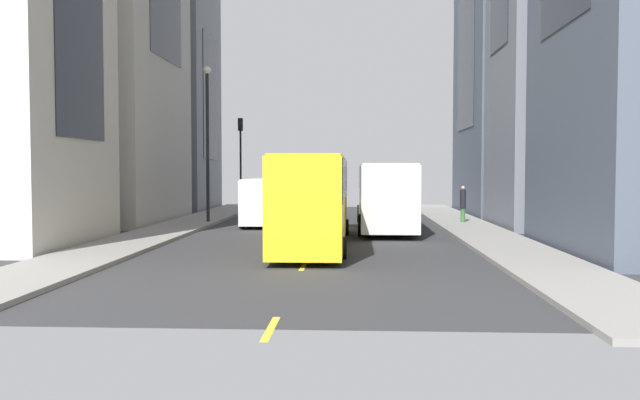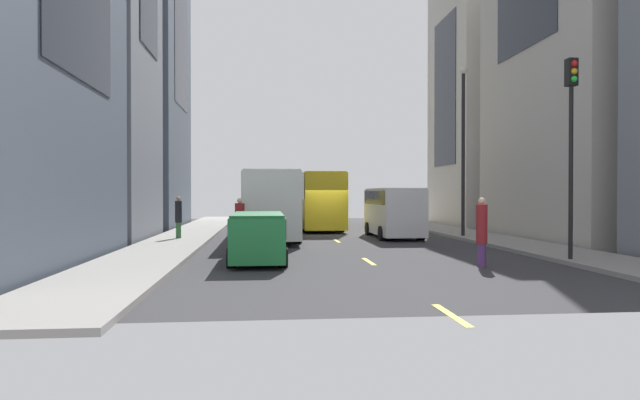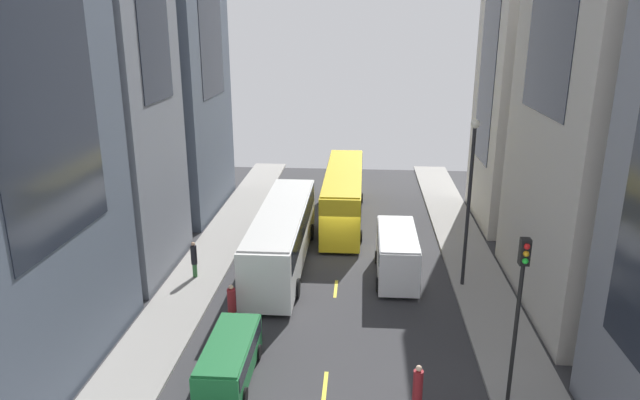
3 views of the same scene
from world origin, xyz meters
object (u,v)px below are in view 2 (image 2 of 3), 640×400
car_green_0 (258,233)px  traffic_light_near_corner (571,121)px  pedestrian_crossing_near (240,223)px  delivery_van_white (393,209)px  pedestrian_crossing_mid (178,216)px  streetcar_yellow (316,196)px  pedestrian_waiting_curb (482,230)px  city_bus_white (270,199)px

car_green_0 → traffic_light_near_corner: bearing=-7.9°
pedestrian_crossing_near → car_green_0: bearing=-71.1°
delivery_van_white → pedestrian_crossing_mid: (-10.85, -1.13, -0.30)m
streetcar_yellow → pedestrian_crossing_mid: streetcar_yellow is taller
pedestrian_waiting_curb → traffic_light_near_corner: 4.78m
car_green_0 → pedestrian_crossing_near: pedestrian_crossing_near is taller
car_green_0 → pedestrian_crossing_near: size_ratio=2.20×
pedestrian_crossing_mid → pedestrian_waiting_curb: size_ratio=0.92×
delivery_van_white → pedestrian_crossing_near: 9.75m
traffic_light_near_corner → pedestrian_crossing_near: bearing=154.2°
city_bus_white → traffic_light_near_corner: bearing=-52.1°
pedestrian_crossing_near → traffic_light_near_corner: bearing=-18.1°
delivery_van_white → pedestrian_waiting_curb: (0.10, -11.71, -0.37)m
pedestrian_waiting_curb → car_green_0: bearing=-146.2°
pedestrian_crossing_near → city_bus_white: bearing=87.3°
delivery_van_white → streetcar_yellow: bearing=109.3°
pedestrian_crossing_near → streetcar_yellow: bearing=81.1°
pedestrian_crossing_mid → traffic_light_near_corner: traffic_light_near_corner is taller
city_bus_white → streetcar_yellow: bearing=68.3°
city_bus_white → pedestrian_crossing_near: city_bus_white is taller
traffic_light_near_corner → car_green_0: bearing=172.1°
delivery_van_white → traffic_light_near_corner: 12.17m
pedestrian_waiting_curb → pedestrian_crossing_mid: bearing=-175.4°
city_bus_white → pedestrian_crossing_mid: 5.09m
streetcar_yellow → pedestrian_crossing_near: 15.83m
city_bus_white → pedestrian_crossing_near: size_ratio=6.06×
car_green_0 → pedestrian_waiting_curb: size_ratio=2.15×
city_bus_white → traffic_light_near_corner: 16.04m
city_bus_white → streetcar_yellow: size_ratio=0.98×
streetcar_yellow → pedestrian_waiting_curb: streetcar_yellow is taller
streetcar_yellow → traffic_light_near_corner: 21.63m
car_green_0 → pedestrian_crossing_mid: size_ratio=2.32×
streetcar_yellow → delivery_van_white: streetcar_yellow is taller
pedestrian_crossing_near → traffic_light_near_corner: (11.01, -5.31, 3.55)m
car_green_0 → traffic_light_near_corner: traffic_light_near_corner is taller
city_bus_white → pedestrian_crossing_mid: (-4.45, -2.33, -0.79)m
city_bus_white → pedestrian_waiting_curb: city_bus_white is taller
car_green_0 → streetcar_yellow: bearing=79.0°
city_bus_white → car_green_0: city_bus_white is taller
streetcar_yellow → pedestrian_crossing_near: streetcar_yellow is taller
pedestrian_waiting_curb → traffic_light_near_corner: bearing=56.3°
delivery_van_white → traffic_light_near_corner: bearing=-73.7°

